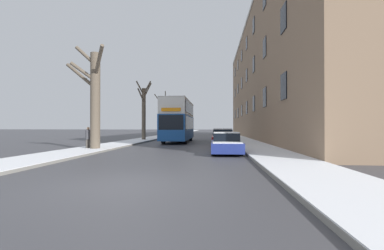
{
  "coord_description": "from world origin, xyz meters",
  "views": [
    {
      "loc": [
        2.61,
        -7.02,
        1.64
      ],
      "look_at": [
        0.7,
        15.83,
        1.82
      ],
      "focal_mm": 24.0,
      "sensor_mm": 36.0,
      "label": 1
    }
  ],
  "objects_px": {
    "bare_tree_left_0": "(94,97)",
    "double_decker_bus": "(179,119)",
    "parked_car_2": "(221,137)",
    "parked_car_3": "(219,134)",
    "parked_car_1": "(222,138)",
    "pedestrian_left_sidewalk": "(88,137)",
    "parked_car_4": "(219,134)",
    "bare_tree_left_1": "(144,111)",
    "bare_tree_left_2": "(166,115)",
    "parked_car_0": "(226,143)"
  },
  "relations": [
    {
      "from": "parked_car_3",
      "to": "parked_car_4",
      "type": "relative_size",
      "value": 1.04
    },
    {
      "from": "double_decker_bus",
      "to": "parked_car_0",
      "type": "xyz_separation_m",
      "value": [
        4.59,
        -11.81,
        -1.9
      ]
    },
    {
      "from": "bare_tree_left_2",
      "to": "pedestrian_left_sidewalk",
      "type": "bearing_deg",
      "value": -91.42
    },
    {
      "from": "double_decker_bus",
      "to": "parked_car_3",
      "type": "height_order",
      "value": "double_decker_bus"
    },
    {
      "from": "double_decker_bus",
      "to": "parked_car_1",
      "type": "xyz_separation_m",
      "value": [
        4.59,
        -5.52,
        -1.83
      ]
    },
    {
      "from": "pedestrian_left_sidewalk",
      "to": "double_decker_bus",
      "type": "bearing_deg",
      "value": -161.75
    },
    {
      "from": "double_decker_bus",
      "to": "pedestrian_left_sidewalk",
      "type": "height_order",
      "value": "double_decker_bus"
    },
    {
      "from": "bare_tree_left_1",
      "to": "parked_car_3",
      "type": "xyz_separation_m",
      "value": [
        9.07,
        3.55,
        -2.92
      ]
    },
    {
      "from": "bare_tree_left_1",
      "to": "parked_car_2",
      "type": "relative_size",
      "value": 1.64
    },
    {
      "from": "double_decker_bus",
      "to": "parked_car_3",
      "type": "distance_m",
      "value": 7.53
    },
    {
      "from": "bare_tree_left_0",
      "to": "parked_car_4",
      "type": "distance_m",
      "value": 23.7
    },
    {
      "from": "double_decker_bus",
      "to": "parked_car_3",
      "type": "bearing_deg",
      "value": 50.98
    },
    {
      "from": "bare_tree_left_0",
      "to": "bare_tree_left_1",
      "type": "height_order",
      "value": "bare_tree_left_0"
    },
    {
      "from": "parked_car_4",
      "to": "parked_car_2",
      "type": "bearing_deg",
      "value": -90.0
    },
    {
      "from": "bare_tree_left_1",
      "to": "parked_car_0",
      "type": "xyz_separation_m",
      "value": [
        9.07,
        -13.93,
        -2.98
      ]
    },
    {
      "from": "parked_car_4",
      "to": "bare_tree_left_1",
      "type": "bearing_deg",
      "value": -135.64
    },
    {
      "from": "bare_tree_left_0",
      "to": "parked_car_0",
      "type": "relative_size",
      "value": 1.69
    },
    {
      "from": "bare_tree_left_2",
      "to": "pedestrian_left_sidewalk",
      "type": "xyz_separation_m",
      "value": [
        -0.64,
        -25.97,
        -2.76
      ]
    },
    {
      "from": "parked_car_3",
      "to": "parked_car_4",
      "type": "xyz_separation_m",
      "value": [
        0.0,
        5.31,
        -0.06
      ]
    },
    {
      "from": "double_decker_bus",
      "to": "parked_car_4",
      "type": "relative_size",
      "value": 2.37
    },
    {
      "from": "bare_tree_left_1",
      "to": "parked_car_2",
      "type": "distance_m",
      "value": 9.89
    },
    {
      "from": "bare_tree_left_1",
      "to": "parked_car_1",
      "type": "bearing_deg",
      "value": -40.1
    },
    {
      "from": "double_decker_bus",
      "to": "pedestrian_left_sidewalk",
      "type": "relative_size",
      "value": 6.1
    },
    {
      "from": "parked_car_2",
      "to": "parked_car_3",
      "type": "distance_m",
      "value": 6.15
    },
    {
      "from": "parked_car_0",
      "to": "parked_car_4",
      "type": "bearing_deg",
      "value": 90.0
    },
    {
      "from": "bare_tree_left_0",
      "to": "pedestrian_left_sidewalk",
      "type": "relative_size",
      "value": 4.43
    },
    {
      "from": "bare_tree_left_1",
      "to": "bare_tree_left_2",
      "type": "xyz_separation_m",
      "value": [
        0.13,
        13.4,
        0.07
      ]
    },
    {
      "from": "parked_car_4",
      "to": "parked_car_0",
      "type": "bearing_deg",
      "value": -90.0
    },
    {
      "from": "pedestrian_left_sidewalk",
      "to": "parked_car_4",
      "type": "bearing_deg",
      "value": -160.31
    },
    {
      "from": "bare_tree_left_2",
      "to": "bare_tree_left_0",
      "type": "bearing_deg",
      "value": -90.23
    },
    {
      "from": "bare_tree_left_0",
      "to": "parked_car_3",
      "type": "xyz_separation_m",
      "value": [
        9.05,
        16.37,
        -3.07
      ]
    },
    {
      "from": "parked_car_0",
      "to": "parked_car_3",
      "type": "distance_m",
      "value": 17.48
    },
    {
      "from": "parked_car_0",
      "to": "parked_car_4",
      "type": "distance_m",
      "value": 22.79
    },
    {
      "from": "bare_tree_left_0",
      "to": "parked_car_2",
      "type": "distance_m",
      "value": 14.0
    },
    {
      "from": "bare_tree_left_2",
      "to": "parked_car_4",
      "type": "bearing_deg",
      "value": -26.89
    },
    {
      "from": "bare_tree_left_1",
      "to": "pedestrian_left_sidewalk",
      "type": "distance_m",
      "value": 12.87
    },
    {
      "from": "double_decker_bus",
      "to": "parked_car_2",
      "type": "bearing_deg",
      "value": -6.0
    },
    {
      "from": "bare_tree_left_0",
      "to": "double_decker_bus",
      "type": "bearing_deg",
      "value": 67.4
    },
    {
      "from": "parked_car_1",
      "to": "pedestrian_left_sidewalk",
      "type": "height_order",
      "value": "pedestrian_left_sidewalk"
    },
    {
      "from": "parked_car_1",
      "to": "pedestrian_left_sidewalk",
      "type": "distance_m",
      "value": 10.78
    },
    {
      "from": "parked_car_1",
      "to": "parked_car_3",
      "type": "relative_size",
      "value": 0.91
    },
    {
      "from": "bare_tree_left_1",
      "to": "parked_car_2",
      "type": "xyz_separation_m",
      "value": [
        9.07,
        -2.6,
        -2.98
      ]
    },
    {
      "from": "bare_tree_left_1",
      "to": "parked_car_4",
      "type": "relative_size",
      "value": 1.66
    },
    {
      "from": "parked_car_2",
      "to": "parked_car_1",
      "type": "bearing_deg",
      "value": -90.0
    },
    {
      "from": "parked_car_2",
      "to": "parked_car_4",
      "type": "distance_m",
      "value": 11.47
    },
    {
      "from": "bare_tree_left_2",
      "to": "parked_car_1",
      "type": "distance_m",
      "value": 23.05
    },
    {
      "from": "bare_tree_left_0",
      "to": "parked_car_1",
      "type": "height_order",
      "value": "bare_tree_left_0"
    },
    {
      "from": "bare_tree_left_1",
      "to": "parked_car_0",
      "type": "height_order",
      "value": "bare_tree_left_1"
    },
    {
      "from": "parked_car_4",
      "to": "pedestrian_left_sidewalk",
      "type": "bearing_deg",
      "value": -114.09
    },
    {
      "from": "bare_tree_left_2",
      "to": "pedestrian_left_sidewalk",
      "type": "height_order",
      "value": "bare_tree_left_2"
    }
  ]
}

